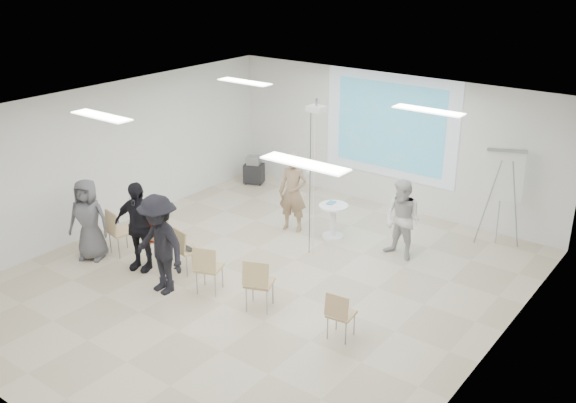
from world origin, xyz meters
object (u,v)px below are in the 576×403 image
Objects in this scene: player_left at (293,187)px; av_cart at (254,171)px; audience_outer at (88,215)px; chair_right_far at (339,312)px; pedestal_table at (333,219)px; audience_mid at (159,238)px; chair_right_inner at (258,280)px; laptop at (189,248)px; audience_left at (138,220)px; chair_center at (207,266)px; chair_left_mid at (161,236)px; chair_left_inner at (185,247)px; player_right at (403,216)px; chair_far_left at (117,229)px; flipchart_easel at (504,176)px.

av_cart is (-2.46, 1.68, -0.61)m from player_left.
chair_right_far is at bearing -21.84° from audience_outer.
pedestal_table is 3.79m from audience_mid.
laptop is (-1.86, 0.32, -0.09)m from chair_right_inner.
laptop is (-0.40, -2.58, -0.48)m from player_left.
audience_left is at bearing -13.04° from audience_outer.
chair_center is 1.26× the size of av_cart.
chair_left_mid is 0.56m from chair_left_inner.
pedestal_table is 0.43× the size of player_right.
pedestal_table is at bearing 76.88° from chair_left_inner.
pedestal_table is 3.87m from audience_left.
chair_far_left reaches higher than chair_right_far.
flipchart_easel is at bearing 59.35° from audience_mid.
chair_left_mid is at bearing 42.54° from audience_left.
player_left is 0.94× the size of audience_mid.
pedestal_table is at bearing 78.36° from chair_right_inner.
chair_left_mid reaches higher than pedestal_table.
audience_outer is (-2.25, -3.33, -0.06)m from player_left.
chair_right_inner is at bearing -178.31° from laptop.
player_right is 5.50× the size of laptop.
audience_outer is (-1.28, -0.60, 0.29)m from chair_left_mid.
player_right is 0.87× the size of flipchart_easel.
av_cart is at bearing 126.51° from chair_left_inner.
chair_right_inner is 5.27m from flipchart_easel.
player_right is 5.35m from chair_far_left.
chair_left_inner is (1.53, 0.27, -0.04)m from chair_far_left.
chair_left_mid is at bearing -122.52° from pedestal_table.
chair_right_far is 4.78m from flipchart_easel.
player_left is 2.74m from chair_left_inner.
chair_far_left is 1.08× the size of chair_left_inner.
chair_left_mid is (0.97, 0.21, 0.05)m from chair_far_left.
audience_left reaches higher than player_right.
pedestal_table is 0.39× the size of player_left.
chair_far_left is 2.37m from chair_center.
laptop is 1.04m from audience_left.
laptop is (1.54, 0.36, -0.09)m from chair_far_left.
audience_mid is at bearing -35.30° from audience_left.
audience_outer reaches higher than pedestal_table.
chair_right_inner is 0.48× the size of audience_left.
player_left is 3.04m from chair_center.
laptop is at bearing 147.96° from chair_right_inner.
flipchart_easel is (2.76, 1.65, 1.04)m from pedestal_table.
audience_left is 2.76× the size of av_cart.
player_right is 2.45× the size of av_cart.
chair_right_far is (3.92, -0.09, -0.12)m from chair_left_mid.
chair_left_mid is (-0.97, -2.73, -0.35)m from player_left.
player_left is 1.88× the size of chair_left_mid.
chair_right_inner is 0.52× the size of audience_outer.
chair_left_mid is at bearing -130.20° from player_right.
audience_mid reaches higher than av_cart.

